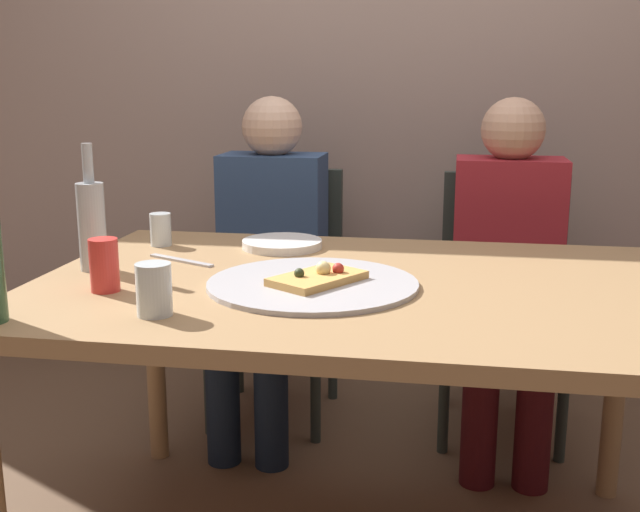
# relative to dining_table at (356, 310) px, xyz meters

# --- Properties ---
(back_wall) EXTENTS (6.00, 0.10, 2.60)m
(back_wall) POSITION_rel_dining_table_xyz_m (0.00, 1.32, 0.62)
(back_wall) COLOR gray
(back_wall) RESTS_ON ground_plane
(dining_table) EXTENTS (1.54, 1.04, 0.75)m
(dining_table) POSITION_rel_dining_table_xyz_m (0.00, 0.00, 0.00)
(dining_table) COLOR #99754C
(dining_table) RESTS_ON ground_plane
(pizza_tray) EXTENTS (0.50, 0.50, 0.01)m
(pizza_tray) POSITION_rel_dining_table_xyz_m (-0.10, -0.06, 0.08)
(pizza_tray) COLOR #ADADB2
(pizza_tray) RESTS_ON dining_table
(pizza_slice_last) EXTENTS (0.23, 0.26, 0.05)m
(pizza_slice_last) POSITION_rel_dining_table_xyz_m (-0.08, -0.07, 0.10)
(pizza_slice_last) COLOR tan
(pizza_slice_last) RESTS_ON pizza_tray
(wine_bottle) EXTENTS (0.07, 0.07, 0.32)m
(wine_bottle) POSITION_rel_dining_table_xyz_m (-0.67, -0.00, 0.19)
(wine_bottle) COLOR #B2BCC1
(wine_bottle) RESTS_ON dining_table
(tumbler_near) EXTENTS (0.07, 0.07, 0.11)m
(tumbler_near) POSITION_rel_dining_table_xyz_m (-0.37, -0.34, 0.13)
(tumbler_near) COLOR silver
(tumbler_near) RESTS_ON dining_table
(tumbler_far) EXTENTS (0.06, 0.06, 0.09)m
(tumbler_far) POSITION_rel_dining_table_xyz_m (-0.61, 0.31, 0.12)
(tumbler_far) COLOR silver
(tumbler_far) RESTS_ON dining_table
(soda_can) EXTENTS (0.07, 0.07, 0.12)m
(soda_can) POSITION_rel_dining_table_xyz_m (-0.55, -0.19, 0.13)
(soda_can) COLOR red
(soda_can) RESTS_ON dining_table
(plate_stack) EXTENTS (0.23, 0.23, 0.02)m
(plate_stack) POSITION_rel_dining_table_xyz_m (-0.26, 0.34, 0.08)
(plate_stack) COLOR white
(plate_stack) RESTS_ON dining_table
(table_knife) EXTENTS (0.21, 0.11, 0.01)m
(table_knife) POSITION_rel_dining_table_xyz_m (-0.48, 0.12, 0.08)
(table_knife) COLOR #B7B7BC
(table_knife) RESTS_ON dining_table
(chair_left) EXTENTS (0.44, 0.44, 0.90)m
(chair_left) POSITION_rel_dining_table_xyz_m (-0.41, 0.92, -0.17)
(chair_left) COLOR #2D3833
(chair_left) RESTS_ON ground_plane
(chair_right) EXTENTS (0.44, 0.44, 0.90)m
(chair_right) POSITION_rel_dining_table_xyz_m (0.41, 0.92, -0.17)
(chair_right) COLOR #2D3833
(chair_right) RESTS_ON ground_plane
(guest_in_sweater) EXTENTS (0.36, 0.56, 1.17)m
(guest_in_sweater) POSITION_rel_dining_table_xyz_m (-0.41, 0.77, -0.04)
(guest_in_sweater) COLOR navy
(guest_in_sweater) RESTS_ON ground_plane
(guest_in_beanie) EXTENTS (0.36, 0.56, 1.17)m
(guest_in_beanie) POSITION_rel_dining_table_xyz_m (0.41, 0.77, -0.04)
(guest_in_beanie) COLOR maroon
(guest_in_beanie) RESTS_ON ground_plane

